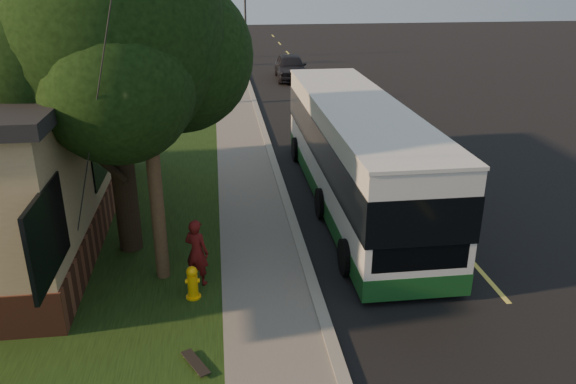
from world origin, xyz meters
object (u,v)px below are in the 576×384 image
(bare_tree_near, at_px, (183,63))
(skateboard_main, at_px, (196,363))
(fire_hydrant, at_px, (193,282))
(traffic_signal, at_px, (245,15))
(utility_pole, at_px, (144,74))
(leafy_tree, at_px, (110,37))
(skateboarder, at_px, (197,252))
(distant_car, at_px, (291,67))
(bare_tree_far, at_px, (198,38))
(transit_bus, at_px, (356,151))

(bare_tree_near, distance_m, skateboard_main, 20.35)
(fire_hydrant, xyz_separation_m, traffic_signal, (3.10, 34.00, 2.73))
(skateboard_main, bearing_deg, utility_pole, 104.05)
(leafy_tree, relative_size, skateboarder, 5.08)
(distant_car, bearing_deg, skateboard_main, -98.81)
(bare_tree_far, xyz_separation_m, skateboarder, (0.50, -29.41, -1.17))
(leafy_tree, distance_m, skateboarder, 5.08)
(leafy_tree, distance_m, transit_bus, 7.45)
(utility_pole, distance_m, bare_tree_far, 29.13)
(leafy_tree, distance_m, bare_tree_far, 27.56)
(skateboard_main, bearing_deg, leafy_tree, 108.92)
(utility_pole, bearing_deg, skateboard_main, -75.95)
(bare_tree_far, relative_size, skateboarder, 2.63)
(traffic_signal, bearing_deg, transit_bus, -87.01)
(bare_tree_far, bearing_deg, skateboarder, -89.03)
(transit_bus, height_order, distant_car, transit_bus)
(leafy_tree, height_order, traffic_signal, leafy_tree)
(skateboarder, bearing_deg, bare_tree_near, -55.99)
(utility_pole, xyz_separation_m, distant_car, (6.02, 23.58, -3.86))
(leafy_tree, bearing_deg, traffic_signal, 81.53)
(transit_bus, distance_m, skateboarder, 6.21)
(traffic_signal, bearing_deg, bare_tree_near, -104.04)
(skateboarder, bearing_deg, bare_tree_far, -58.30)
(utility_pole, relative_size, distant_car, 1.99)
(traffic_signal, bearing_deg, utility_pole, -96.58)
(fire_hydrant, relative_size, leafy_tree, 0.09)
(fire_hydrant, distance_m, distant_car, 25.14)
(skateboarder, distance_m, distant_car, 24.55)
(fire_hydrant, distance_m, transit_bus, 6.75)
(utility_pole, bearing_deg, skateboarder, -26.84)
(utility_pole, height_order, transit_bus, utility_pole)
(bare_tree_near, relative_size, skateboarder, 2.81)
(traffic_signal, bearing_deg, fire_hydrant, -95.21)
(fire_hydrant, height_order, traffic_signal, traffic_signal)
(transit_bus, bearing_deg, leafy_tree, -161.17)
(utility_pole, height_order, distant_car, utility_pole)
(leafy_tree, height_order, transit_bus, leafy_tree)
(transit_bus, relative_size, distant_car, 2.47)
(bare_tree_near, distance_m, bare_tree_far, 12.01)
(bare_tree_far, distance_m, skateboard_main, 32.28)
(utility_pole, distance_m, bare_tree_near, 17.19)
(bare_tree_near, bearing_deg, distant_car, 46.59)
(leafy_tree, xyz_separation_m, distant_car, (6.89, 21.92, -4.39))
(skateboard_main, height_order, distant_car, distant_car)
(fire_hydrant, bearing_deg, utility_pole, 125.38)
(distant_car, bearing_deg, utility_pole, -102.12)
(bare_tree_near, height_order, bare_tree_far, bare_tree_near)
(traffic_signal, xyz_separation_m, skateboard_main, (-3.00, -36.22, -3.04))
(utility_pole, relative_size, bare_tree_far, 2.25)
(fire_hydrant, xyz_separation_m, leafy_tree, (-1.57, 2.65, 4.73))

